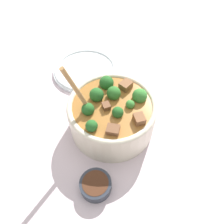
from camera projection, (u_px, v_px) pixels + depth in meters
The scene contains 4 objects.
ground_plane at pixel (112, 126), 0.69m from camera, with size 4.00×4.00×0.00m, color silver.
stew_bowl at pixel (112, 113), 0.64m from camera, with size 0.25×0.25×0.25m.
condiment_bowl at pixel (96, 185), 0.55m from camera, with size 0.08×0.08×0.03m.
empty_plate at pixel (85, 70), 0.83m from camera, with size 0.24×0.24×0.02m.
Camera 1 is at (0.21, 0.33, 0.57)m, focal length 35.00 mm.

